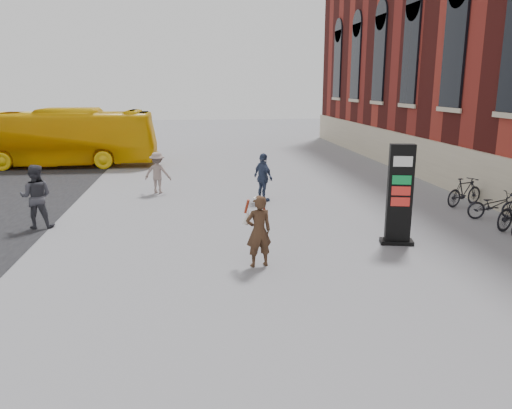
{
  "coord_description": "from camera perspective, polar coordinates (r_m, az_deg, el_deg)",
  "views": [
    {
      "loc": [
        -0.72,
        -11.07,
        4.13
      ],
      "look_at": [
        0.78,
        0.83,
        1.24
      ],
      "focal_mm": 35.0,
      "sensor_mm": 36.0,
      "label": 1
    }
  ],
  "objects": [
    {
      "name": "pedestrian_b",
      "position": [
        19.71,
        -11.18,
        3.58
      ],
      "size": [
        1.15,
        0.83,
        1.61
      ],
      "primitive_type": "imported",
      "rotation": [
        0.0,
        0.0,
        2.9
      ],
      "color": "gray",
      "rests_on": "ground"
    },
    {
      "name": "bus",
      "position": [
        27.79,
        -22.48,
        7.06
      ],
      "size": [
        10.67,
        2.7,
        2.96
      ],
      "primitive_type": "imported",
      "rotation": [
        0.0,
        0.0,
        1.55
      ],
      "color": "#ECB809",
      "rests_on": "road"
    },
    {
      "name": "info_pylon",
      "position": [
        13.53,
        16.1,
        1.05
      ],
      "size": [
        0.93,
        0.61,
        2.66
      ],
      "rotation": [
        0.0,
        0.0,
        -0.23
      ],
      "color": "black",
      "rests_on": "ground"
    },
    {
      "name": "pedestrian_c",
      "position": [
        17.97,
        0.84,
        3.11
      ],
      "size": [
        0.85,
        1.11,
        1.75
      ],
      "primitive_type": "imported",
      "rotation": [
        0.0,
        0.0,
        2.05
      ],
      "color": "#35415F",
      "rests_on": "ground"
    },
    {
      "name": "pedestrian_a",
      "position": [
        15.94,
        -23.84,
        0.84
      ],
      "size": [
        0.93,
        0.74,
        1.88
      ],
      "primitive_type": "imported",
      "rotation": [
        0.0,
        0.0,
        3.17
      ],
      "color": "#393A42",
      "rests_on": "ground"
    },
    {
      "name": "ground",
      "position": [
        11.84,
        -3.28,
        -6.89
      ],
      "size": [
        100.0,
        100.0,
        0.0
      ],
      "primitive_type": "plane",
      "color": "#9E9EA3"
    },
    {
      "name": "woman",
      "position": [
        11.49,
        0.29,
        -2.96
      ],
      "size": [
        0.73,
        0.68,
        1.69
      ],
      "rotation": [
        0.0,
        0.0,
        3.35
      ],
      "color": "#352415",
      "rests_on": "ground"
    },
    {
      "name": "bike_7",
      "position": [
        18.78,
        22.73,
        1.35
      ],
      "size": [
        1.73,
        1.06,
        1.0
      ],
      "primitive_type": "imported",
      "rotation": [
        0.0,
        0.0,
        1.95
      ],
      "color": "black",
      "rests_on": "ground"
    },
    {
      "name": "bike_6",
      "position": [
        17.35,
        25.5,
        -0.08
      ],
      "size": [
        1.7,
        0.71,
        0.87
      ],
      "primitive_type": "imported",
      "rotation": [
        0.0,
        0.0,
        1.49
      ],
      "color": "black",
      "rests_on": "ground"
    }
  ]
}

